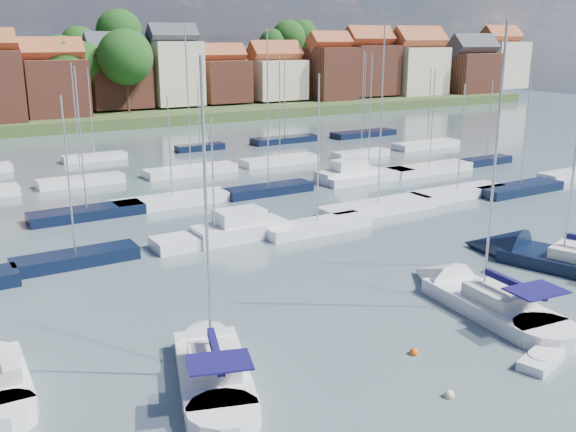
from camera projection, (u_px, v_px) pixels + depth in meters
ground at (198, 181)px, 66.71m from camera, size 260.00×260.00×0.00m
sailboat_left at (210, 360)px, 28.85m from camera, size 6.16×11.32×14.93m
sailboat_centre at (470, 296)px, 36.11m from camera, size 4.39×12.48×16.57m
sailboat_navy at (542, 258)px, 42.33m from camera, size 7.47×14.11×18.81m
tender at (541, 360)px, 29.16m from camera, size 2.91×1.94×0.58m
buoy_a at (237, 424)px, 24.72m from camera, size 0.53×0.53×0.53m
buoy_b at (449, 397)px, 26.56m from camera, size 0.44×0.44×0.44m
buoy_c at (414, 354)px, 30.16m from camera, size 0.44×0.44×0.44m
buoy_d at (558, 333)px, 32.31m from camera, size 0.43×0.43×0.43m
buoy_e at (487, 273)px, 40.68m from camera, size 0.47×0.47×0.47m
marina_field at (235, 184)px, 63.55m from camera, size 79.62×41.41×15.93m
far_shore_town at (40, 84)px, 142.99m from camera, size 212.46×90.00×22.27m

